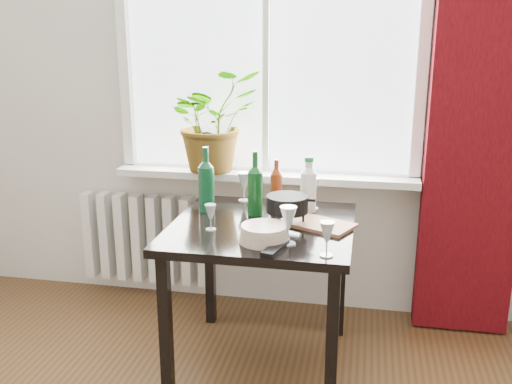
% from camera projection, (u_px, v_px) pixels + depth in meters
% --- Properties ---
extents(window, '(1.72, 0.08, 1.62)m').
position_uv_depth(window, '(267.00, 35.00, 3.11)').
color(window, white).
rests_on(window, ground).
extents(windowsill, '(1.72, 0.20, 0.04)m').
position_uv_depth(windowsill, '(264.00, 175.00, 3.25)').
color(windowsill, silver).
rests_on(windowsill, ground).
extents(curtain, '(0.50, 0.12, 2.56)m').
position_uv_depth(curtain, '(481.00, 97.00, 2.89)').
color(curtain, '#3A0509').
rests_on(curtain, ground).
extents(radiator, '(0.80, 0.10, 0.55)m').
position_uv_depth(radiator, '(146.00, 238.00, 3.54)').
color(radiator, white).
rests_on(radiator, ground).
extents(table, '(0.85, 0.85, 0.74)m').
position_uv_depth(table, '(262.00, 242.00, 2.71)').
color(table, black).
rests_on(table, ground).
extents(potted_plant, '(0.68, 0.68, 0.57)m').
position_uv_depth(potted_plant, '(213.00, 121.00, 3.21)').
color(potted_plant, '#3C771F').
rests_on(potted_plant, windowsill).
extents(wine_bottle_left, '(0.10, 0.10, 0.33)m').
position_uv_depth(wine_bottle_left, '(206.00, 179.00, 2.84)').
color(wine_bottle_left, '#0C4122').
rests_on(wine_bottle_left, table).
extents(wine_bottle_right, '(0.10, 0.10, 0.32)m').
position_uv_depth(wine_bottle_right, '(255.00, 183.00, 2.78)').
color(wine_bottle_right, '#0C4217').
rests_on(wine_bottle_right, table).
extents(bottle_amber, '(0.07, 0.07, 0.25)m').
position_uv_depth(bottle_amber, '(276.00, 182.00, 2.94)').
color(bottle_amber, maroon).
rests_on(bottle_amber, table).
extents(cleaning_bottle, '(0.10, 0.10, 0.28)m').
position_uv_depth(cleaning_bottle, '(308.00, 184.00, 2.84)').
color(cleaning_bottle, white).
rests_on(cleaning_bottle, table).
extents(wineglass_front_right, '(0.08, 0.08, 0.17)m').
position_uv_depth(wineglass_front_right, '(288.00, 225.00, 2.41)').
color(wineglass_front_right, silver).
rests_on(wineglass_front_right, table).
extents(wineglass_far_right, '(0.08, 0.08, 0.15)m').
position_uv_depth(wineglass_far_right, '(327.00, 239.00, 2.28)').
color(wineglass_far_right, silver).
rests_on(wineglass_far_right, table).
extents(wineglass_back_center, '(0.09, 0.09, 0.17)m').
position_uv_depth(wineglass_back_center, '(312.00, 193.00, 2.89)').
color(wineglass_back_center, silver).
rests_on(wineglass_back_center, table).
extents(wineglass_back_left, '(0.08, 0.08, 0.16)m').
position_uv_depth(wineglass_back_left, '(244.00, 187.00, 3.03)').
color(wineglass_back_left, silver).
rests_on(wineglass_back_left, table).
extents(wineglass_front_left, '(0.06, 0.06, 0.12)m').
position_uv_depth(wineglass_front_left, '(211.00, 217.00, 2.59)').
color(wineglass_front_left, '#B5BAC3').
rests_on(wineglass_front_left, table).
extents(plate_stack, '(0.23, 0.23, 0.07)m').
position_uv_depth(plate_stack, '(264.00, 234.00, 2.45)').
color(plate_stack, beige).
rests_on(plate_stack, table).
extents(fondue_pot, '(0.27, 0.25, 0.15)m').
position_uv_depth(fondue_pot, '(287.00, 211.00, 2.63)').
color(fondue_pot, black).
rests_on(fondue_pot, table).
extents(tv_remote, '(0.10, 0.19, 0.02)m').
position_uv_depth(tv_remote, '(275.00, 248.00, 2.36)').
color(tv_remote, black).
rests_on(tv_remote, table).
extents(cutting_board, '(0.35, 0.30, 0.02)m').
position_uv_depth(cutting_board, '(320.00, 225.00, 2.65)').
color(cutting_board, '#956143').
rests_on(cutting_board, table).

